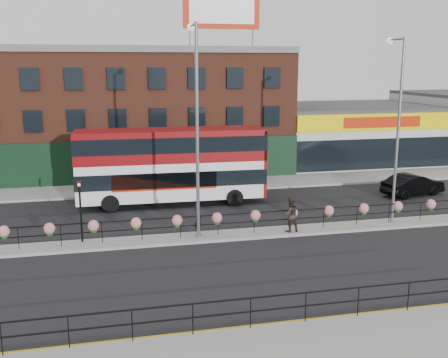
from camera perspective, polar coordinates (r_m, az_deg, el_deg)
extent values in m
plane|color=black|center=(28.28, 1.34, -6.23)|extent=(120.00, 120.00, 0.00)
cube|color=gray|center=(17.84, 11.13, -17.97)|extent=(60.00, 4.00, 0.15)
cube|color=gray|center=(39.58, -2.85, -0.71)|extent=(60.00, 4.00, 0.15)
cube|color=gray|center=(28.26, 1.34, -6.09)|extent=(60.00, 1.60, 0.15)
cube|color=gold|center=(19.73, 8.37, -14.95)|extent=(60.00, 0.10, 0.01)
cube|color=gold|center=(19.58, 8.56, -15.18)|extent=(60.00, 0.10, 0.01)
cube|color=brown|center=(46.25, -9.56, 7.21)|extent=(25.00, 12.00, 10.00)
cube|color=#3F3F42|center=(46.09, -9.79, 13.60)|extent=(25.00, 12.00, 0.30)
cube|color=black|center=(40.67, -8.90, 1.85)|extent=(25.00, 0.25, 3.40)
cube|color=silver|center=(51.62, 13.38, 4.78)|extent=(15.00, 12.00, 5.00)
cube|color=#3F3F42|center=(51.36, 13.52, 7.71)|extent=(15.00, 12.00, 0.30)
cube|color=#F3DD00|center=(46.07, 16.78, 5.97)|extent=(15.00, 0.25, 1.40)
cube|color=#BD2104|center=(45.96, 16.85, 5.95)|extent=(7.00, 0.10, 0.90)
cube|color=black|center=(46.42, 16.57, 2.66)|extent=(15.00, 0.25, 2.60)
cube|color=#BD2104|center=(42.19, -0.26, 18.06)|extent=(6.00, 0.25, 3.00)
cube|color=white|center=(42.05, -0.22, 18.07)|extent=(5.10, 0.04, 2.25)
cylinder|color=slate|center=(41.56, -3.74, 15.08)|extent=(0.12, 0.12, 1.40)
cylinder|color=slate|center=(42.63, 3.14, 15.01)|extent=(0.12, 0.12, 1.40)
cube|color=black|center=(27.91, 1.35, -3.80)|extent=(30.00, 0.05, 0.05)
cube|color=black|center=(28.05, 1.34, -4.77)|extent=(30.00, 0.05, 0.05)
cylinder|color=black|center=(27.67, -21.48, -6.01)|extent=(0.04, 0.04, 1.10)
cylinder|color=black|center=(27.42, -17.34, -5.87)|extent=(0.04, 0.04, 1.10)
cylinder|color=black|center=(27.31, -13.14, -5.70)|extent=(0.04, 0.04, 1.10)
cylinder|color=black|center=(27.34, -8.93, -5.50)|extent=(0.04, 0.04, 1.10)
cylinder|color=black|center=(27.53, -4.76, -5.26)|extent=(0.04, 0.04, 1.10)
cylinder|color=black|center=(27.85, -0.66, -5.01)|extent=(0.04, 0.04, 1.10)
cylinder|color=black|center=(28.31, 3.31, -4.74)|extent=(0.04, 0.04, 1.10)
cylinder|color=black|center=(28.91, 7.14, -4.45)|extent=(0.04, 0.04, 1.10)
cylinder|color=black|center=(29.62, 10.80, -4.16)|extent=(0.04, 0.04, 1.10)
cylinder|color=black|center=(30.46, 14.26, -3.87)|extent=(0.04, 0.04, 1.10)
cylinder|color=black|center=(31.39, 17.53, -3.59)|extent=(0.04, 0.04, 1.10)
cylinder|color=black|center=(32.43, 20.60, -3.31)|extent=(0.04, 0.04, 1.10)
sphere|color=#D7717B|center=(27.67, -22.85, -5.26)|extent=(0.56, 0.56, 0.56)
sphere|color=#215517|center=(27.73, -22.81, -5.72)|extent=(0.36, 0.36, 0.36)
sphere|color=#D7717B|center=(27.35, -18.48, -5.12)|extent=(0.56, 0.56, 0.56)
sphere|color=#215517|center=(27.42, -18.44, -5.58)|extent=(0.36, 0.36, 0.36)
sphere|color=#D7717B|center=(27.20, -14.03, -4.94)|extent=(0.56, 0.56, 0.56)
sphere|color=#215517|center=(27.27, -14.01, -5.40)|extent=(0.36, 0.36, 0.36)
sphere|color=#D7717B|center=(27.21, -9.56, -4.73)|extent=(0.56, 0.56, 0.56)
sphere|color=#215517|center=(27.28, -9.55, -5.19)|extent=(0.36, 0.36, 0.36)
sphere|color=#D7717B|center=(27.39, -5.13, -4.49)|extent=(0.56, 0.56, 0.56)
sphere|color=#215517|center=(27.45, -5.12, -4.95)|extent=(0.36, 0.36, 0.36)
sphere|color=#D7717B|center=(27.72, -0.78, -4.23)|extent=(0.56, 0.56, 0.56)
sphere|color=#215517|center=(27.79, -0.78, -4.68)|extent=(0.36, 0.36, 0.36)
sphere|color=#D7717B|center=(28.21, 3.44, -3.95)|extent=(0.56, 0.56, 0.56)
sphere|color=#215517|center=(28.28, 3.43, -4.40)|extent=(0.36, 0.36, 0.36)
sphere|color=#D7717B|center=(28.85, 7.49, -3.67)|extent=(0.56, 0.56, 0.56)
sphere|color=#215517|center=(28.92, 7.47, -4.11)|extent=(0.36, 0.36, 0.36)
sphere|color=#D7717B|center=(29.63, 11.34, -3.38)|extent=(0.56, 0.56, 0.56)
sphere|color=#215517|center=(29.69, 11.32, -3.81)|extent=(0.36, 0.36, 0.36)
sphere|color=#D7717B|center=(30.53, 14.98, -3.09)|extent=(0.56, 0.56, 0.56)
sphere|color=#215517|center=(30.59, 14.96, -3.51)|extent=(0.36, 0.36, 0.36)
sphere|color=#D7717B|center=(31.55, 18.40, -2.81)|extent=(0.56, 0.56, 0.56)
sphere|color=#215517|center=(31.61, 18.37, -3.22)|extent=(0.36, 0.36, 0.36)
sphere|color=#D7717B|center=(32.67, 21.59, -2.54)|extent=(0.56, 0.56, 0.56)
sphere|color=#215517|center=(32.73, 21.55, -2.93)|extent=(0.36, 0.36, 0.36)
cube|color=black|center=(18.26, 2.93, -12.82)|extent=(20.00, 0.05, 0.05)
cube|color=black|center=(18.48, 2.91, -14.21)|extent=(20.00, 0.05, 0.05)
cylinder|color=black|center=(18.29, -23.07, -15.75)|extent=(0.04, 0.04, 1.10)
cylinder|color=black|center=(18.01, -16.57, -15.69)|extent=(0.04, 0.04, 1.10)
cylinder|color=black|center=(17.96, -9.96, -15.43)|extent=(0.04, 0.04, 1.10)
cylinder|color=black|center=(18.12, -3.41, -14.98)|extent=(0.04, 0.04, 1.10)
cylinder|color=black|center=(18.50, 2.91, -14.36)|extent=(0.04, 0.04, 1.10)
cylinder|color=black|center=(19.09, 8.87, -13.62)|extent=(0.04, 0.04, 1.10)
cylinder|color=black|center=(19.86, 14.39, -12.81)|extent=(0.04, 0.04, 1.10)
cylinder|color=black|center=(20.79, 19.43, -11.96)|extent=(0.04, 0.04, 1.10)
cube|color=white|center=(34.33, -5.77, 1.60)|extent=(12.17, 3.08, 4.40)
cube|color=maroon|center=(34.12, -5.82, 3.69)|extent=(12.24, 3.14, 1.98)
cube|color=black|center=(34.48, -5.75, 0.34)|extent=(12.26, 3.16, 0.99)
cube|color=black|center=(34.09, -5.83, 3.96)|extent=(12.28, 3.18, 0.99)
cube|color=maroon|center=(33.98, -5.86, 5.30)|extent=(12.17, 3.08, 0.13)
cube|color=maroon|center=(35.37, 3.95, 1.95)|extent=(0.28, 2.82, 4.40)
cube|color=#BD2104|center=(33.09, -6.46, -0.28)|extent=(6.60, 0.22, 1.10)
cylinder|color=black|center=(33.32, -12.27, -2.64)|extent=(1.11, 0.36, 1.10)
cylinder|color=black|center=(35.99, -12.20, -1.53)|extent=(1.11, 0.36, 1.10)
cylinder|color=black|center=(34.04, 1.18, -2.04)|extent=(1.11, 0.36, 1.10)
cylinder|color=black|center=(36.66, 0.27, -0.99)|extent=(1.11, 0.36, 1.10)
imported|color=black|center=(39.05, 19.88, -0.59)|extent=(3.76, 5.38, 1.53)
imported|color=black|center=(27.71, -2.81, -4.45)|extent=(0.75, 0.60, 1.71)
imported|color=#2E241D|center=(28.51, 7.23, -3.84)|extent=(1.03, 0.85, 1.91)
cylinder|color=slate|center=(26.43, -2.93, 4.91)|extent=(0.17, 0.17, 10.89)
cylinder|color=slate|center=(27.08, -3.36, 16.40)|extent=(0.11, 1.63, 0.11)
sphere|color=silver|center=(27.88, -3.64, 16.17)|extent=(0.39, 0.39, 0.39)
cylinder|color=slate|center=(30.67, 18.41, 4.79)|extent=(0.17, 0.17, 10.31)
cylinder|color=slate|center=(31.14, 18.32, 14.24)|extent=(0.10, 1.55, 0.10)
sphere|color=silver|center=(31.81, 17.58, 14.14)|extent=(0.37, 0.37, 0.37)
cylinder|color=black|center=(27.43, -15.33, -3.45)|extent=(0.10, 0.10, 3.20)
imported|color=black|center=(27.05, -15.52, -0.18)|extent=(0.15, 0.18, 0.90)
sphere|color=#FF190C|center=(26.97, -15.51, -0.61)|extent=(0.14, 0.14, 0.14)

